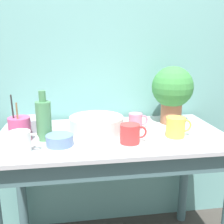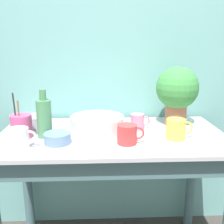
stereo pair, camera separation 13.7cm
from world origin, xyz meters
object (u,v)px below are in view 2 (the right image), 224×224
Objects in this scene: mug_yellow at (176,129)px; bowl_small_blue at (57,138)px; bowl_small_steel at (36,121)px; mug_white at (19,138)px; mug_pink at (138,122)px; mug_red at (128,134)px; bottle_tall at (44,118)px; bowl_wash_large at (97,124)px; potted_plant at (177,91)px; utensil_cup at (21,126)px.

mug_yellow is 0.59m from bowl_small_blue.
mug_white is at bearing -90.70° from bowl_small_steel.
bowl_small_steel is at bearing 173.64° from mug_pink.
mug_red is 0.34m from bowl_small_blue.
mug_yellow is at bearing -4.93° from bottle_tall.
bowl_wash_large is 0.25m from bowl_small_blue.
mug_white is 0.18m from bowl_small_blue.
bowl_small_steel is at bearing -179.16° from potted_plant.
utensil_cup reaches higher than mug_yellow.
bowl_small_steel is (-0.35, 0.10, -0.01)m from bowl_wash_large.
mug_yellow is 1.06× the size of bowl_small_blue.
mug_red is at bearing -11.95° from utensil_cup.
mug_red is 0.57m from bowl_small_steel.
mug_white is at bearing -163.37° from bowl_small_blue.
bowl_small_blue is at bearing 16.63° from mug_white.
potted_plant is 2.30× the size of bowl_small_steel.
bowl_wash_large is at bearing 10.15° from utensil_cup.
utensil_cup is at bearing 101.19° from mug_white.
utensil_cup is (-0.38, -0.07, 0.02)m from bowl_wash_large.
mug_white reaches higher than mug_pink.
utensil_cup is at bearing -100.92° from bowl_small_steel.
bottle_tall is at bearing -167.96° from mug_pink.
mug_pink is (0.58, 0.25, -0.00)m from mug_white.
mug_pink is (0.23, 0.03, 0.00)m from bowl_wash_large.
bowl_small_blue is at bearing 176.89° from mug_red.
mug_white is 0.31m from bowl_small_steel.
bottle_tall is 0.51m from mug_pink.
mug_pink is at bearing -162.02° from potted_plant.
potted_plant is at bearing 11.99° from utensil_cup.
bowl_wash_large is 0.39m from utensil_cup.
mug_yellow reaches higher than bowl_small_blue.
utensil_cup is (-0.53, 0.11, 0.01)m from mug_red.
mug_pink is (-0.17, 0.16, -0.01)m from mug_yellow.
mug_pink is (-0.24, -0.08, -0.16)m from potted_plant.
bottle_tall is at bearing -166.00° from potted_plant.
potted_plant is at bearing 14.00° from bottle_tall.
mug_white is 1.00× the size of mug_red.
mug_yellow is (-0.06, -0.24, -0.15)m from potted_plant.
mug_yellow is at bearing -17.82° from bowl_wash_large.
bowl_small_blue is 0.55× the size of utensil_cup.
bowl_small_steel is (-0.50, 0.28, -0.01)m from mug_red.
mug_red is (-0.31, -0.29, -0.16)m from potted_plant.
mug_yellow is 1.03× the size of mug_red.
mug_yellow is at bearing -4.32° from utensil_cup.
mug_yellow is at bearing -104.91° from potted_plant.
mug_red is at bearing -14.99° from bottle_tall.
mug_yellow is at bearing 12.05° from mug_red.
mug_pink is 0.86× the size of bowl_small_blue.
utensil_cup is (-0.03, 0.14, 0.01)m from mug_white.
potted_plant is 0.88m from utensil_cup.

